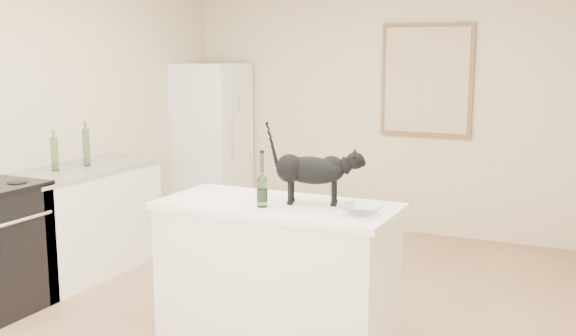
{
  "coord_description": "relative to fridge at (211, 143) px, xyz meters",
  "views": [
    {
      "loc": [
        1.94,
        -3.96,
        1.85
      ],
      "look_at": [
        0.15,
        -0.15,
        1.12
      ],
      "focal_mm": 42.75,
      "sensor_mm": 36.0,
      "label": 1
    }
  ],
  "objects": [
    {
      "name": "glass_bowl",
      "position": [
        2.63,
        -2.62,
        0.08
      ],
      "size": [
        0.26,
        0.26,
        0.06
      ],
      "primitive_type": "imported",
      "rotation": [
        0.0,
        0.0,
        -0.1
      ],
      "color": "silver",
      "rests_on": "island_top"
    },
    {
      "name": "artwork_frame",
      "position": [
        2.25,
        0.37,
        0.7
      ],
      "size": [
        0.9,
        0.03,
        1.1
      ],
      "primitive_type": "cube",
      "color": "brown",
      "rests_on": "wall_back"
    },
    {
      "name": "counter_bottle_cluster",
      "position": [
        -0.02,
        -2.1,
        0.19
      ],
      "size": [
        0.12,
        0.36,
        0.31
      ],
      "color": "#1C5523",
      "rests_on": "left_countertop"
    },
    {
      "name": "wall_back",
      "position": [
        1.95,
        0.4,
        0.45
      ],
      "size": [
        4.5,
        0.0,
        4.5
      ],
      "primitive_type": "plane",
      "rotation": [
        1.57,
        0.0,
        0.0
      ],
      "color": "beige",
      "rests_on": "ground"
    },
    {
      "name": "left_countertop",
      "position": [
        0.0,
        -2.05,
        0.03
      ],
      "size": [
        0.62,
        1.44,
        0.04
      ],
      "primitive_type": "cube",
      "color": "gray",
      "rests_on": "left_cabinets"
    },
    {
      "name": "fridge_paper",
      "position": [
        0.34,
        0.05,
        0.44
      ],
      "size": [
        0.05,
        0.12,
        0.17
      ],
      "primitive_type": "cube",
      "rotation": [
        0.0,
        0.0,
        0.39
      ],
      "color": "white",
      "rests_on": "fridge"
    },
    {
      "name": "wall_left",
      "position": [
        -0.3,
        -2.35,
        0.45
      ],
      "size": [
        0.0,
        5.5,
        5.5
      ],
      "primitive_type": "plane",
      "rotation": [
        1.57,
        0.0,
        1.57
      ],
      "color": "beige",
      "rests_on": "ground"
    },
    {
      "name": "island_top",
      "position": [
        2.05,
        -2.55,
        0.03
      ],
      "size": [
        1.5,
        0.7,
        0.04
      ],
      "primitive_type": "cube",
      "color": "white",
      "rests_on": "island_base"
    },
    {
      "name": "black_cat",
      "position": [
        2.25,
        -2.47,
        0.24
      ],
      "size": [
        0.57,
        0.31,
        0.38
      ],
      "primitive_type": null,
      "rotation": [
        0.0,
        0.0,
        0.28
      ],
      "color": "black",
      "rests_on": "island_top"
    },
    {
      "name": "artwork_canvas",
      "position": [
        2.25,
        0.35,
        0.7
      ],
      "size": [
        0.82,
        0.0,
        1.02
      ],
      "primitive_type": "cube",
      "color": "beige",
      "rests_on": "wall_back"
    },
    {
      "name": "floor",
      "position": [
        1.95,
        -2.35,
        -0.85
      ],
      "size": [
        5.5,
        5.5,
        0.0
      ],
      "primitive_type": "plane",
      "color": "tan",
      "rests_on": "ground"
    },
    {
      "name": "fridge",
      "position": [
        0.0,
        0.0,
        0.0
      ],
      "size": [
        0.68,
        0.68,
        1.7
      ],
      "primitive_type": "cube",
      "color": "white",
      "rests_on": "floor"
    },
    {
      "name": "left_cabinets",
      "position": [
        0.0,
        -2.05,
        -0.42
      ],
      "size": [
        0.6,
        1.4,
        0.86
      ],
      "primitive_type": "cube",
      "color": "white",
      "rests_on": "floor"
    },
    {
      "name": "island_base",
      "position": [
        2.05,
        -2.55,
        -0.42
      ],
      "size": [
        1.44,
        0.67,
        0.86
      ],
      "primitive_type": "cube",
      "color": "white",
      "rests_on": "floor"
    },
    {
      "name": "wine_bottle",
      "position": [
        2.01,
        -2.68,
        0.2
      ],
      "size": [
        0.08,
        0.08,
        0.3
      ],
      "primitive_type": "cylinder",
      "rotation": [
        0.0,
        0.0,
        0.35
      ],
      "color": "#205020",
      "rests_on": "island_top"
    }
  ]
}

